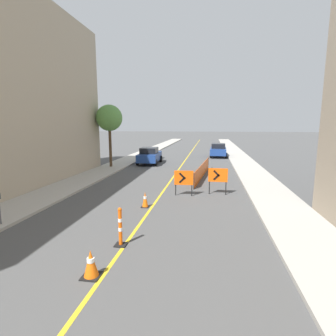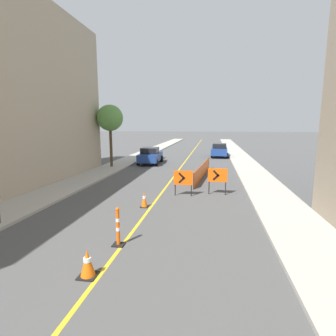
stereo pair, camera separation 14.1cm
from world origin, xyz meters
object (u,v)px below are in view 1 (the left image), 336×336
Objects in this scene: traffic_cone_third at (91,264)px; delineator_post_rear at (120,229)px; traffic_cone_fourth at (145,200)px; parked_car_curb_near at (150,155)px; arrow_barricade_secondary at (218,176)px; arrow_barricade_primary at (184,179)px; parked_car_curb_mid at (218,150)px; street_tree_left_near at (109,118)px.

delineator_post_rear is at bearing 85.11° from traffic_cone_third.
parked_car_curb_near reaches higher than traffic_cone_fourth.
traffic_cone_third is at bearing -89.65° from traffic_cone_fourth.
parked_car_curb_near is (-6.26, 10.59, -0.21)m from arrow_barricade_secondary.
traffic_cone_fourth is 2.79m from arrow_barricade_primary.
delineator_post_rear is at bearing -96.64° from parked_car_curb_mid.
traffic_cone_third is 5.68m from traffic_cone_fourth.
arrow_barricade_primary is 11.43m from street_tree_left_near.
street_tree_left_near is at bearing 139.98° from arrow_barricade_secondary.
arrow_barricade_primary is 0.31× the size of parked_car_curb_near.
traffic_cone_fourth is at bearing -98.82° from parked_car_curb_mid.
arrow_barricade_secondary is at bearing 39.94° from traffic_cone_fourth.
arrow_barricade_secondary is 0.33× the size of parked_car_curb_mid.
arrow_barricade_secondary reaches higher than traffic_cone_third.
street_tree_left_near reaches higher than delineator_post_rear.
delineator_post_rear is 0.23× the size of street_tree_left_near.
traffic_cone_fourth is at bearing 90.35° from traffic_cone_third.
traffic_cone_third is at bearing -84.00° from parked_car_curb_near.
delineator_post_rear reaches higher than traffic_cone_fourth.
parked_car_curb_near is at bearing 102.21° from traffic_cone_fourth.
street_tree_left_near is at bearing 112.39° from delineator_post_rear.
arrow_barricade_secondary is (1.80, 0.57, 0.08)m from arrow_barricade_primary.
arrow_barricade_secondary is 17.24m from parked_car_curb_mid.
street_tree_left_near is (-5.74, 16.08, 3.95)m from traffic_cone_third.
parked_car_curb_mid reaches higher than delineator_post_rear.
traffic_cone_third is at bearing -70.35° from street_tree_left_near.
delineator_post_rear is 24.23m from parked_car_curb_mid.
arrow_barricade_primary is 0.95× the size of arrow_barricade_secondary.
traffic_cone_fourth is at bearing -140.14° from arrow_barricade_secondary.
traffic_cone_third is at bearing -94.89° from delineator_post_rear.
traffic_cone_fourth is (-0.03, 5.68, 0.01)m from traffic_cone_third.
arrow_barricade_secondary reaches higher than delineator_post_rear.
street_tree_left_near reaches higher than traffic_cone_third.
arrow_barricade_primary is (1.37, 6.15, 0.39)m from delineator_post_rear.
delineator_post_rear is at bearing -115.34° from arrow_barricade_secondary.
delineator_post_rear is 15.92m from street_tree_left_near.
street_tree_left_near is at bearing 127.82° from arrow_barricade_primary.
parked_car_curb_mid is (3.86, 20.04, 0.44)m from traffic_cone_fourth.
parked_car_curb_mid is (2.30, 17.79, -0.13)m from arrow_barricade_primary.
parked_car_curb_mid is at bearing 81.54° from traffic_cone_third.
parked_car_curb_near is at bearing -133.44° from parked_car_curb_mid.
delineator_post_rear is 0.28× the size of parked_car_curb_near.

